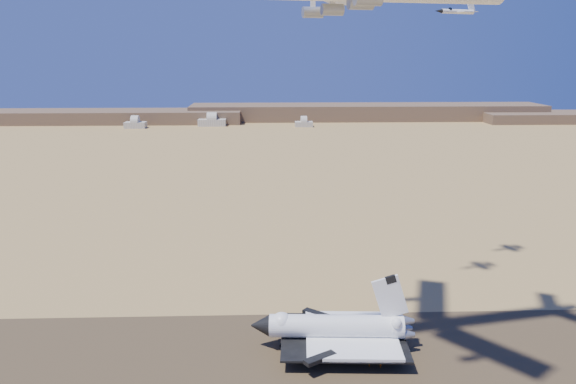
{
  "coord_description": "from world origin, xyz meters",
  "views": [
    {
      "loc": [
        1.16,
        -132.14,
        77.56
      ],
      "look_at": [
        6.17,
        8.0,
        42.8
      ],
      "focal_mm": 35.0,
      "sensor_mm": 36.0,
      "label": 1
    }
  ],
  "objects_px": {
    "crew_b": "(370,363)",
    "crew_c": "(380,365)",
    "crew_a": "(361,357)",
    "chase_jet_e": "(457,11)",
    "shuttle": "(335,329)"
  },
  "relations": [
    {
      "from": "crew_b",
      "to": "crew_c",
      "type": "bearing_deg",
      "value": -109.23
    },
    {
      "from": "crew_a",
      "to": "crew_b",
      "type": "distance_m",
      "value": 3.73
    },
    {
      "from": "chase_jet_e",
      "to": "crew_c",
      "type": "bearing_deg",
      "value": -137.95
    },
    {
      "from": "crew_c",
      "to": "chase_jet_e",
      "type": "xyz_separation_m",
      "value": [
        34.51,
        64.97,
        90.07
      ]
    },
    {
      "from": "crew_b",
      "to": "chase_jet_e",
      "type": "bearing_deg",
      "value": -32.93
    },
    {
      "from": "shuttle",
      "to": "crew_b",
      "type": "distance_m",
      "value": 13.21
    },
    {
      "from": "crew_c",
      "to": "chase_jet_e",
      "type": "height_order",
      "value": "chase_jet_e"
    },
    {
      "from": "shuttle",
      "to": "crew_a",
      "type": "relative_size",
      "value": 26.99
    },
    {
      "from": "crew_b",
      "to": "crew_a",
      "type": "bearing_deg",
      "value": 22.85
    },
    {
      "from": "shuttle",
      "to": "crew_c",
      "type": "relative_size",
      "value": 27.43
    },
    {
      "from": "crew_c",
      "to": "chase_jet_e",
      "type": "relative_size",
      "value": 0.1
    },
    {
      "from": "shuttle",
      "to": "chase_jet_e",
      "type": "xyz_separation_m",
      "value": [
        45.12,
        54.92,
        85.15
      ]
    },
    {
      "from": "chase_jet_e",
      "to": "crew_b",
      "type": "bearing_deg",
      "value": -140.01
    },
    {
      "from": "shuttle",
      "to": "crew_b",
      "type": "height_order",
      "value": "shuttle"
    },
    {
      "from": "shuttle",
      "to": "chase_jet_e",
      "type": "relative_size",
      "value": 2.83
    }
  ]
}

